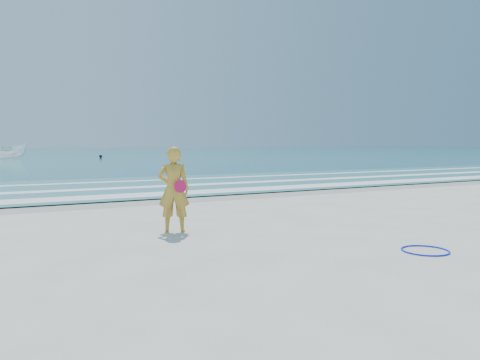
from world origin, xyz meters
name	(u,v)px	position (x,y,z in m)	size (l,w,h in m)	color
ground	(337,257)	(0.00, 0.00, 0.00)	(400.00, 400.00, 0.00)	silver
wet_sand	(162,200)	(0.00, 9.00, 0.00)	(400.00, 2.40, 0.00)	#B2A893
ocean	(17,152)	(0.00, 105.00, 0.02)	(400.00, 190.00, 0.04)	#19727F
shallow	(124,186)	(0.00, 14.00, 0.04)	(400.00, 10.00, 0.01)	#59B7AD
foam_near	(150,194)	(0.00, 10.30, 0.05)	(400.00, 1.40, 0.01)	white
foam_mid	(129,188)	(0.00, 13.20, 0.05)	(400.00, 0.90, 0.01)	white
foam_far	(111,182)	(0.00, 16.50, 0.05)	(400.00, 0.60, 0.01)	white
hoop	(425,250)	(1.66, -0.39, 0.01)	(0.82, 0.82, 0.03)	#0D21F8
boat	(7,151)	(-3.33, 56.28, 0.95)	(1.77, 4.69, 1.81)	white
buoy	(101,156)	(7.23, 54.40, 0.25)	(0.41, 0.41, 0.41)	black
woman	(174,189)	(-1.60, 3.40, 0.91)	(0.78, 0.67, 1.82)	gold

